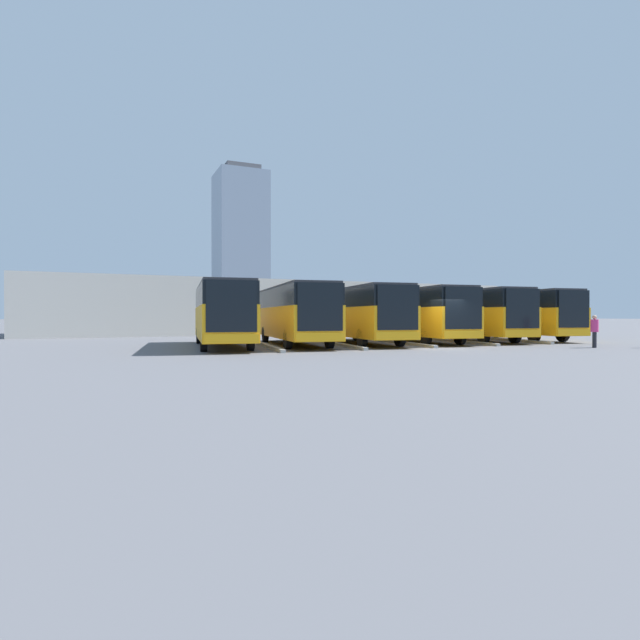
% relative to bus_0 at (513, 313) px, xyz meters
% --- Properties ---
extents(ground_plane, '(600.00, 600.00, 0.00)m').
position_rel_bus_0_xyz_m(ground_plane, '(10.22, 5.32, -1.83)').
color(ground_plane, '#5B5B60').
extents(bus_0, '(3.98, 11.43, 3.29)m').
position_rel_bus_0_xyz_m(bus_0, '(0.00, 0.00, 0.00)').
color(bus_0, orange).
rests_on(bus_0, ground_plane).
extents(curb_divider_0, '(1.36, 7.95, 0.15)m').
position_rel_bus_0_xyz_m(curb_divider_0, '(2.04, 1.66, -1.76)').
color(curb_divider_0, '#9E9E99').
rests_on(curb_divider_0, ground_plane).
extents(bus_1, '(3.98, 11.43, 3.29)m').
position_rel_bus_0_xyz_m(bus_1, '(4.09, 0.09, 0.00)').
color(bus_1, orange).
rests_on(bus_1, ground_plane).
extents(curb_divider_1, '(1.36, 7.95, 0.15)m').
position_rel_bus_0_xyz_m(curb_divider_1, '(6.13, 1.74, -1.76)').
color(curb_divider_1, '#9E9E99').
rests_on(curb_divider_1, ground_plane).
extents(bus_2, '(3.98, 11.43, 3.29)m').
position_rel_bus_0_xyz_m(bus_2, '(8.18, 0.09, 0.00)').
color(bus_2, orange).
rests_on(bus_2, ground_plane).
extents(curb_divider_2, '(1.36, 7.95, 0.15)m').
position_rel_bus_0_xyz_m(curb_divider_2, '(10.22, 1.75, -1.76)').
color(curb_divider_2, '#9E9E99').
rests_on(curb_divider_2, ground_plane).
extents(bus_3, '(3.98, 11.43, 3.29)m').
position_rel_bus_0_xyz_m(bus_3, '(12.27, 0.21, 0.00)').
color(bus_3, orange).
rests_on(bus_3, ground_plane).
extents(curb_divider_3, '(1.36, 7.95, 0.15)m').
position_rel_bus_0_xyz_m(curb_divider_3, '(14.32, 1.87, -1.76)').
color(curb_divider_3, '#9E9E99').
rests_on(curb_divider_3, ground_plane).
extents(bus_4, '(3.98, 11.43, 3.29)m').
position_rel_bus_0_xyz_m(bus_4, '(16.36, 0.13, 0.00)').
color(bus_4, orange).
rests_on(bus_4, ground_plane).
extents(curb_divider_4, '(1.36, 7.95, 0.15)m').
position_rel_bus_0_xyz_m(curb_divider_4, '(18.41, 1.78, -1.76)').
color(curb_divider_4, '#9E9E99').
rests_on(curb_divider_4, ground_plane).
extents(bus_5, '(3.98, 11.43, 3.29)m').
position_rel_bus_0_xyz_m(bus_5, '(20.45, 0.12, 0.00)').
color(bus_5, orange).
rests_on(bus_5, ground_plane).
extents(pedestrian, '(0.52, 0.52, 1.68)m').
position_rel_bus_0_xyz_m(pedestrian, '(2.99, 8.56, -0.93)').
color(pedestrian, black).
rests_on(pedestrian, ground_plane).
extents(station_building, '(44.84, 12.85, 4.86)m').
position_rel_bus_0_xyz_m(station_building, '(10.22, -19.61, 0.63)').
color(station_building, beige).
rests_on(station_building, ground_plane).
extents(office_tower, '(18.40, 18.40, 58.57)m').
position_rel_bus_0_xyz_m(office_tower, '(-21.84, -160.51, 26.85)').
color(office_tower, '#7F8EA3').
rests_on(office_tower, ground_plane).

